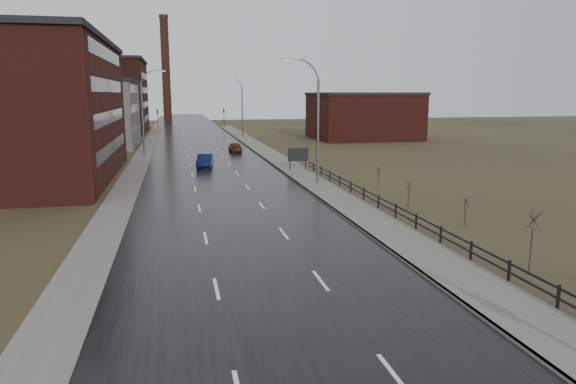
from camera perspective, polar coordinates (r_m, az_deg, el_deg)
name	(u,v)px	position (r m, az deg, el deg)	size (l,w,h in m)	color
road	(206,156)	(69.43, -9.13, 3.93)	(14.00, 300.00, 0.06)	black
sidewalk_right	(318,186)	(46.26, 3.37, 0.70)	(3.20, 180.00, 0.18)	#595651
curb_right	(302,186)	(45.88, 1.54, 0.63)	(0.16, 180.00, 0.18)	slate
sidewalk_left	(142,158)	(69.47, -15.91, 3.68)	(2.40, 260.00, 0.12)	#595651
warehouse_mid	(83,113)	(88.06, -21.81, 8.15)	(16.32, 20.40, 10.50)	slate
warehouse_far	(82,96)	(118.43, -21.96, 9.84)	(26.52, 24.48, 15.50)	#331611
building_right	(363,116)	(97.08, 8.35, 8.39)	(18.36, 16.32, 8.50)	#471914
smokestack	(166,69)	(159.03, -13.42, 13.17)	(2.70, 2.70, 30.70)	#331611
streetlight_right_mid	(315,121)	(46.54, 3.00, 7.89)	(3.36, 0.28, 11.35)	slate
streetlight_left	(145,112)	(71.00, -15.65, 8.52)	(3.36, 0.28, 11.35)	slate
streetlight_right_far	(241,107)	(99.63, -5.28, 9.42)	(3.36, 0.28, 11.35)	slate
guardrail	(421,223)	(31.46, 14.61, -3.32)	(0.10, 53.05, 1.10)	black
shrub_c	(532,240)	(26.28, 25.45, -4.86)	(0.70, 0.74, 2.98)	#382D23
shrub_d	(465,211)	(34.01, 19.09, -2.00)	(0.46, 0.48, 1.90)	#382D23
shrub_e	(409,195)	(37.78, 13.25, -0.28)	(0.50, 0.53, 2.11)	#382D23
shrub_f	(378,177)	(45.86, 10.02, 1.64)	(0.46, 0.48, 1.91)	#382D23
billboard	(298,155)	(55.72, 1.12, 4.10)	(2.29, 0.17, 2.48)	black
traffic_light_left	(157,109)	(128.97, -14.33, 8.90)	(0.58, 2.73, 5.30)	black
traffic_light_right	(224,109)	(129.43, -7.15, 9.15)	(0.58, 2.73, 5.30)	black
car_near	(205,161)	(58.58, -9.22, 3.38)	(1.60, 4.59, 1.51)	#0C0E3F
car_far	(235,147)	(74.34, -5.90, 4.99)	(1.68, 4.18, 1.42)	#54200E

